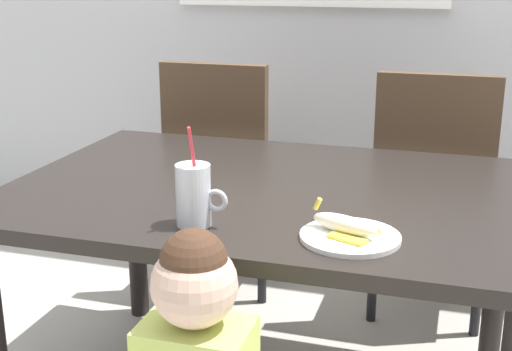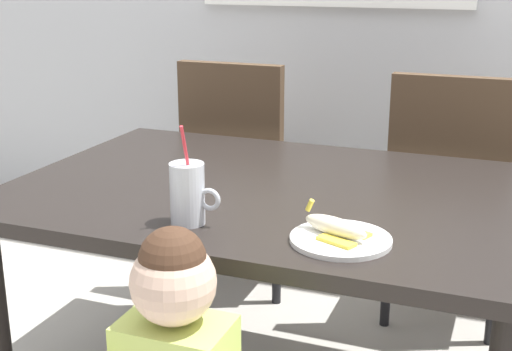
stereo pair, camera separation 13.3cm
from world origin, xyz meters
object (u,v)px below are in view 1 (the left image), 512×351
Objects in this scene: milk_cup at (194,199)px; snack_plate at (350,237)px; peeled_banana at (345,225)px; dining_table at (271,215)px; dining_chair_right at (433,182)px; dining_chair_left at (225,163)px.

milk_cup is 0.38m from snack_plate.
dining_table is at bearing 129.23° from peeled_banana.
dining_chair_right is 3.85× the size of milk_cup.
dining_chair_left is (-0.41, 0.76, -0.09)m from dining_table.
peeled_banana is at bearing 81.97° from dining_chair_right.
dining_table is 0.85m from dining_chair_right.
snack_plate is at bearing 122.22° from dining_chair_left.
dining_chair_left is 1.18m from milk_cup.
dining_chair_left is at bearing 105.87° from milk_cup.
dining_table is at bearing 118.27° from dining_chair_left.
dining_table is 0.44m from snack_plate.
milk_cup is 1.08× the size of snack_plate.
milk_cup is at bearing 64.81° from dining_chair_right.
dining_chair_right is at bearing 60.61° from dining_table.
dining_chair_left is at bearing 121.85° from peeled_banana.
snack_plate is (0.69, -1.09, 0.18)m from dining_chair_left.
peeled_banana is (-0.01, 0.00, 0.03)m from snack_plate.
milk_cup reaches higher than peeled_banana.
peeled_banana reaches higher than snack_plate.
dining_chair_right is 1.22m from milk_cup.
dining_table is at bearing 74.76° from milk_cup.
milk_cup is (-0.09, -0.35, 0.15)m from dining_table.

